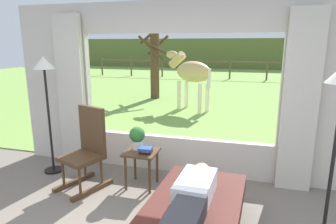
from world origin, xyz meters
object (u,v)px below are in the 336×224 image
object	(u,v)px
rocking_chair	(87,149)
book_stack	(146,150)
floor_lamp_left	(45,80)
horse	(191,72)
recliner_sofa	(192,223)
potted_plant	(137,136)
pasture_tree	(155,62)
side_table	(142,157)
reclining_person	(192,198)

from	to	relation	value
rocking_chair	book_stack	world-z (taller)	rocking_chair
floor_lamp_left	horse	size ratio (longest dim) A/B	1.03
recliner_sofa	potted_plant	bearing A→B (deg)	136.22
potted_plant	horse	distance (m)	4.83
pasture_tree	floor_lamp_left	bearing A→B (deg)	-86.57
floor_lamp_left	pasture_tree	world-z (taller)	pasture_tree
book_stack	side_table	bearing A→B (deg)	142.15
reclining_person	recliner_sofa	bearing A→B (deg)	93.38
side_table	floor_lamp_left	size ratio (longest dim) A/B	0.29
potted_plant	book_stack	xyz separation A→B (m)	(0.16, -0.13, -0.14)
pasture_tree	rocking_chair	bearing A→B (deg)	-80.04
side_table	potted_plant	xyz separation A→B (m)	(-0.08, 0.06, 0.28)
reclining_person	side_table	world-z (taller)	reclining_person
recliner_sofa	potted_plant	xyz separation A→B (m)	(-0.98, 1.06, 0.48)
side_table	book_stack	xyz separation A→B (m)	(0.08, -0.07, 0.14)
book_stack	horse	size ratio (longest dim) A/B	0.11
book_stack	pasture_tree	world-z (taller)	pasture_tree
horse	reclining_person	bearing A→B (deg)	-136.01
potted_plant	pasture_tree	world-z (taller)	pasture_tree
reclining_person	pasture_tree	size ratio (longest dim) A/B	0.53
book_stack	floor_lamp_left	bearing A→B (deg)	174.37
rocking_chair	book_stack	distance (m)	0.82
floor_lamp_left	horse	distance (m)	4.94
recliner_sofa	horse	xyz separation A→B (m)	(-1.17, 5.87, 0.94)
side_table	reclining_person	bearing A→B (deg)	-49.30
rocking_chair	book_stack	xyz separation A→B (m)	(0.81, 0.11, 0.02)
horse	pasture_tree	world-z (taller)	pasture_tree
book_stack	recliner_sofa	bearing A→B (deg)	-48.77
floor_lamp_left	horse	world-z (taller)	floor_lamp_left
potted_plant	pasture_tree	bearing A→B (deg)	105.84
potted_plant	floor_lamp_left	size ratio (longest dim) A/B	0.18
rocking_chair	book_stack	bearing A→B (deg)	29.01
pasture_tree	recliner_sofa	bearing A→B (deg)	-69.43
recliner_sofa	horse	size ratio (longest dim) A/B	1.01
side_table	horse	bearing A→B (deg)	93.10
reclining_person	horse	size ratio (longest dim) A/B	0.83
potted_plant	side_table	bearing A→B (deg)	-36.87
recliner_sofa	horse	distance (m)	6.05
side_table	potted_plant	bearing A→B (deg)	143.13
rocking_chair	pasture_tree	world-z (taller)	pasture_tree
side_table	pasture_tree	bearing A→B (deg)	106.36
rocking_chair	pasture_tree	size ratio (longest dim) A/B	0.42
reclining_person	horse	world-z (taller)	horse
horse	pasture_tree	size ratio (longest dim) A/B	0.64
book_stack	reclining_person	bearing A→B (deg)	-50.25
rocking_chair	side_table	distance (m)	0.76
side_table	pasture_tree	size ratio (longest dim) A/B	0.19
recliner_sofa	floor_lamp_left	xyz separation A→B (m)	(-2.41, 1.09, 1.22)
reclining_person	potted_plant	xyz separation A→B (m)	(-0.98, 1.11, 0.18)
floor_lamp_left	potted_plant	bearing A→B (deg)	-1.28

